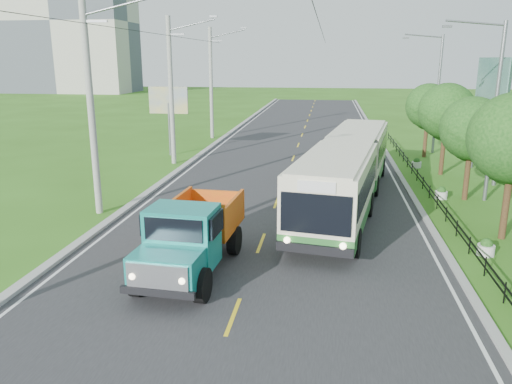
% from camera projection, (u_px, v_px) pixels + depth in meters
% --- Properties ---
extents(ground, '(240.00, 240.00, 0.00)m').
position_uv_depth(ground, '(233.00, 317.00, 14.39)').
color(ground, '#316217').
rests_on(ground, ground).
extents(road, '(14.00, 120.00, 0.02)m').
position_uv_depth(road, '(289.00, 170.00, 33.51)').
color(road, '#28282B').
rests_on(road, ground).
extents(curb_left, '(0.40, 120.00, 0.15)m').
position_uv_depth(curb_left, '(185.00, 165.00, 34.49)').
color(curb_left, '#9E9E99').
rests_on(curb_left, ground).
extents(curb_right, '(0.30, 120.00, 0.10)m').
position_uv_depth(curb_right, '(398.00, 172.00, 32.51)').
color(curb_right, '#9E9E99').
rests_on(curb_right, ground).
extents(edge_line_left, '(0.12, 120.00, 0.00)m').
position_uv_depth(edge_line_left, '(193.00, 166.00, 34.43)').
color(edge_line_left, silver).
rests_on(edge_line_left, road).
extents(edge_line_right, '(0.12, 120.00, 0.00)m').
position_uv_depth(edge_line_right, '(390.00, 173.00, 32.58)').
color(edge_line_right, silver).
rests_on(edge_line_right, road).
extents(centre_dash, '(0.12, 2.20, 0.00)m').
position_uv_depth(centre_dash, '(233.00, 316.00, 14.38)').
color(centre_dash, yellow).
rests_on(centre_dash, road).
extents(railing_right, '(0.04, 40.00, 0.60)m').
position_uv_depth(railing_right, '(430.00, 193.00, 26.59)').
color(railing_right, black).
rests_on(railing_right, ground).
extents(pole_near, '(3.51, 0.32, 10.00)m').
position_uv_depth(pole_near, '(92.00, 107.00, 22.83)').
color(pole_near, gray).
rests_on(pole_near, ground).
extents(pole_mid, '(3.51, 0.32, 10.00)m').
position_uv_depth(pole_mid, '(172.00, 91.00, 34.30)').
color(pole_mid, gray).
rests_on(pole_mid, ground).
extents(pole_far, '(3.51, 0.32, 10.00)m').
position_uv_depth(pole_far, '(211.00, 83.00, 45.77)').
color(pole_far, gray).
rests_on(pole_far, ground).
extents(tree_fourth, '(3.24, 3.31, 5.40)m').
position_uv_depth(tree_fourth, '(472.00, 132.00, 25.62)').
color(tree_fourth, '#382314').
rests_on(tree_fourth, ground).
extents(tree_fifth, '(3.48, 3.52, 5.80)m').
position_uv_depth(tree_fifth, '(447.00, 114.00, 31.28)').
color(tree_fifth, '#382314').
rests_on(tree_fifth, ground).
extents(tree_back, '(3.30, 3.36, 5.50)m').
position_uv_depth(tree_back, '(429.00, 108.00, 37.07)').
color(tree_back, '#382314').
rests_on(tree_back, ground).
extents(streetlight_mid, '(3.02, 0.20, 9.07)m').
position_uv_depth(streetlight_mid, '(492.00, 106.00, 25.03)').
color(streetlight_mid, slate).
rests_on(streetlight_mid, ground).
extents(streetlight_far, '(3.02, 0.20, 9.07)m').
position_uv_depth(streetlight_far, '(436.00, 90.00, 38.42)').
color(streetlight_far, slate).
rests_on(streetlight_far, ground).
extents(planter_near, '(0.64, 0.64, 0.67)m').
position_uv_depth(planter_near, '(486.00, 248.00, 18.86)').
color(planter_near, silver).
rests_on(planter_near, ground).
extents(planter_mid, '(0.64, 0.64, 0.67)m').
position_uv_depth(planter_mid, '(441.00, 193.00, 26.51)').
color(planter_mid, silver).
rests_on(planter_mid, ground).
extents(planter_far, '(0.64, 0.64, 0.67)m').
position_uv_depth(planter_far, '(416.00, 163.00, 34.16)').
color(planter_far, silver).
rests_on(planter_far, ground).
extents(billboard_left, '(3.00, 0.20, 5.20)m').
position_uv_depth(billboard_left, '(169.00, 105.00, 37.66)').
color(billboard_left, slate).
rests_on(billboard_left, ground).
extents(billboard_right, '(0.24, 6.00, 7.30)m').
position_uv_depth(billboard_right, '(491.00, 90.00, 30.43)').
color(billboard_right, slate).
rests_on(billboard_right, ground).
extents(apartment_near, '(28.00, 14.00, 30.00)m').
position_uv_depth(apartment_near, '(67.00, 22.00, 108.99)').
color(apartment_near, '#B7B2A3').
rests_on(apartment_near, ground).
extents(apartment_far, '(24.00, 14.00, 26.00)m').
position_uv_depth(apartment_far, '(28.00, 37.00, 136.88)').
color(apartment_far, '#B7B2A3').
rests_on(apartment_far, ground).
extents(bus, '(5.46, 17.26, 3.29)m').
position_uv_depth(bus, '(348.00, 167.00, 24.95)').
color(bus, '#2A6A2C').
rests_on(bus, ground).
extents(dump_truck, '(2.75, 6.28, 2.58)m').
position_uv_depth(dump_truck, '(191.00, 232.00, 17.13)').
color(dump_truck, '#158078').
rests_on(dump_truck, ground).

